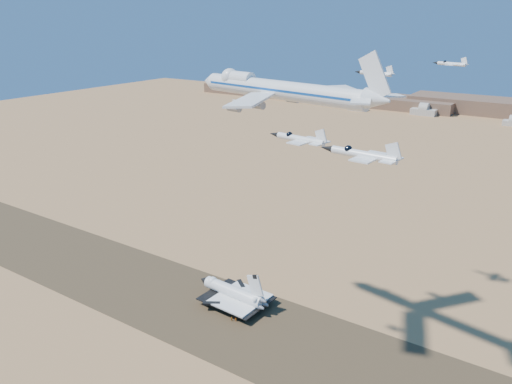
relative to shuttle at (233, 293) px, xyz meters
The scene contains 12 objects.
ground 12.36m from the shuttle, 71.58° to the right, with size 1200.00×1200.00×0.00m, color #A7754A.
runway 12.35m from the shuttle, 71.58° to the right, with size 600.00×50.00×0.06m, color #4E3C27.
hangars 471.45m from the shuttle, 97.36° to the left, with size 200.50×29.50×30.00m.
shuttle is the anchor object (origin of this frame).
carrier_747 90.09m from the shuttle, 15.68° to the right, with size 77.00×58.51×19.11m.
crew_a 13.90m from the shuttle, 56.56° to the right, with size 0.66×0.43×1.80m, color #C85F0B.
crew_b 9.47m from the shuttle, 48.21° to the right, with size 0.87×0.50×1.78m, color #C85F0B.
crew_c 14.18m from the shuttle, 49.59° to the right, with size 1.08×0.55×1.84m, color #C85F0B.
chase_jet_a 113.22m from the shuttle, 41.87° to the right, with size 15.71×8.71×3.93m.
chase_jet_b 130.24m from the shuttle, 39.26° to the right, with size 16.38×8.92×4.08m.
chase_jet_c 104.96m from the shuttle, 44.83° to the left, with size 16.63×9.32×4.17m.
chase_jet_d 126.01m from the shuttle, 43.74° to the left, with size 14.25×8.30×3.63m.
Camera 1 is at (105.32, -135.82, 113.63)m, focal length 35.00 mm.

